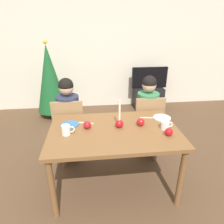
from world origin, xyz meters
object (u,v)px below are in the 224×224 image
dining_table (114,136)px  apple_near_candle (87,125)px  candle_centerpiece (119,122)px  person_left_child (69,121)px  mug_right (165,125)px  plate_right (162,118)px  apple_by_left_plate (169,132)px  plate_left (70,125)px  tv (150,78)px  chair_left (70,125)px  tv_stand (148,98)px  christmas_tree (50,79)px  person_right_child (147,117)px  mug_left (66,130)px  chair_right (147,121)px  apple_by_right_mug (141,122)px

dining_table → apple_near_candle: (-0.29, 0.06, 0.13)m
candle_centerpiece → apple_near_candle: candle_centerpiece is taller
person_left_child → mug_right: size_ratio=8.98×
plate_right → apple_by_left_plate: 0.41m
dining_table → plate_left: plate_left is taller
tv → mug_right: size_ratio=6.06×
chair_left → apple_near_candle: 0.67m
tv_stand → apple_near_candle: apple_near_candle is taller
tv_stand → tv: bearing=90.0°
christmas_tree → person_right_child: bearing=-42.4°
chair_left → candle_centerpiece: candle_centerpiece is taller
mug_left → apple_by_left_plate: (1.04, -0.14, -0.01)m
dining_table → apple_by_left_plate: (0.54, -0.18, 0.12)m
person_left_child → candle_centerpiece: bearing=-44.3°
chair_right → person_left_child: bearing=178.3°
apple_by_left_plate → apple_by_right_mug: bearing=133.9°
person_right_child → apple_by_left_plate: 0.85m
person_left_child → christmas_tree: size_ratio=0.76×
mug_right → apple_near_candle: bearing=172.9°
chair_left → person_left_child: 0.07m
tv_stand → christmas_tree: 2.18m
candle_centerpiece → christmas_tree: bearing=118.1°
person_left_child → apple_near_candle: size_ratio=13.63×
tv → apple_near_candle: tv is taller
mug_left → tv_stand: bearing=56.2°
tv_stand → candle_centerpiece: (-1.01, -2.26, 0.58)m
christmas_tree → plate_left: 1.99m
apple_near_candle → chair_left: bearing=115.2°
apple_by_left_plate → plate_right: bearing=79.9°
chair_right → apple_by_right_mug: (-0.25, -0.55, 0.28)m
chair_left → person_right_child: bearing=1.7°
mug_right → apple_by_right_mug: size_ratio=1.48×
mug_left → apple_by_left_plate: mug_left is taller
person_left_child → apple_by_left_plate: bearing=-37.1°
person_left_child → mug_right: person_left_child is taller
tv → person_right_child: bearing=-107.3°
plate_left → tv_stand: bearing=54.0°
chair_right → mug_left: (-1.05, -0.65, 0.29)m
candle_centerpiece → chair_left: bearing=137.3°
person_left_child → christmas_tree: christmas_tree is taller
mug_left → apple_by_left_plate: 1.05m
christmas_tree → mug_left: size_ratio=11.41×
apple_by_right_mug → person_right_child: bearing=66.9°
apple_near_candle → plate_left: bearing=152.8°
chair_left → apple_by_right_mug: bearing=-32.7°
tv → plate_left: 2.65m
plate_right → mug_right: (-0.06, -0.26, 0.04)m
christmas_tree → candle_centerpiece: (1.09, -2.03, 0.02)m
christmas_tree → mug_left: bearing=-76.2°
plate_right → apple_by_right_mug: 0.35m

